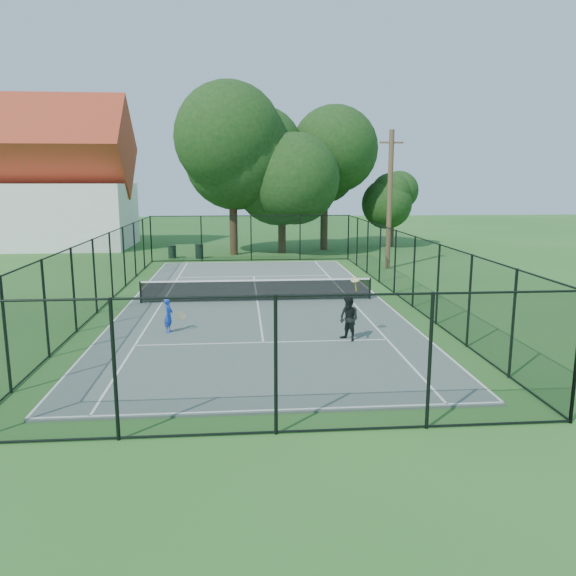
{
  "coord_description": "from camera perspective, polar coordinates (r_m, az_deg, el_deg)",
  "views": [
    {
      "loc": [
        -0.68,
        -24.01,
        5.26
      ],
      "look_at": [
        1.1,
        -3.0,
        1.2
      ],
      "focal_mm": 35.0,
      "sensor_mm": 36.0,
      "label": 1
    }
  ],
  "objects": [
    {
      "name": "trash_bin_right",
      "position": [
        38.77,
        -9.0,
        3.71
      ],
      "size": [
        0.58,
        0.58,
        0.98
      ],
      "color": "black",
      "rests_on": "ground"
    },
    {
      "name": "trash_bin_left",
      "position": [
        39.29,
        -11.69,
        3.64
      ],
      "size": [
        0.58,
        0.58,
        0.88
      ],
      "color": "black",
      "rests_on": "ground"
    },
    {
      "name": "tennis_net",
      "position": [
        24.47,
        -3.15,
        -0.15
      ],
      "size": [
        10.08,
        0.08,
        0.95
      ],
      "color": "black",
      "rests_on": "tennis_court"
    },
    {
      "name": "building",
      "position": [
        48.82,
        -24.72,
        9.53
      ],
      "size": [
        15.3,
        8.15,
        11.87
      ],
      "color": "silver",
      "rests_on": "ground"
    },
    {
      "name": "tree_near_right",
      "position": [
        43.17,
        3.74,
        11.61
      ],
      "size": [
        6.62,
        6.62,
        9.13
      ],
      "color": "#332114",
      "rests_on": "ground"
    },
    {
      "name": "player_blue",
      "position": [
        19.86,
        -12.03,
        -2.72
      ],
      "size": [
        0.77,
        0.49,
        1.21
      ],
      "color": "blue",
      "rests_on": "tennis_court"
    },
    {
      "name": "utility_pole",
      "position": [
        34.19,
        10.29,
        8.84
      ],
      "size": [
        1.4,
        0.3,
        8.14
      ],
      "color": "#4C3823",
      "rests_on": "ground"
    },
    {
      "name": "fence",
      "position": [
        24.31,
        -3.17,
        1.99
      ],
      "size": [
        13.1,
        26.1,
        3.0
      ],
      "color": "black",
      "rests_on": "ground"
    },
    {
      "name": "ground",
      "position": [
        24.58,
        -3.14,
        -1.47
      ],
      "size": [
        120.0,
        120.0,
        0.0
      ],
      "primitive_type": "plane",
      "color": "#285E20"
    },
    {
      "name": "tree_near_left",
      "position": [
        40.22,
        -5.67,
        12.21
      ],
      "size": [
        7.75,
        7.75,
        10.1
      ],
      "color": "#332114",
      "rests_on": "ground"
    },
    {
      "name": "tree_near_mid",
      "position": [
        41.05,
        -0.63,
        11.6
      ],
      "size": [
        7.15,
        7.15,
        9.35
      ],
      "color": "#332114",
      "rests_on": "ground"
    },
    {
      "name": "player_black",
      "position": [
        18.52,
        6.21,
        -3.11
      ],
      "size": [
        0.87,
        1.07,
        2.02
      ],
      "color": "black",
      "rests_on": "tennis_court"
    },
    {
      "name": "tree_far_right",
      "position": [
        45.77,
        10.44,
        8.3
      ],
      "size": [
        4.06,
        4.06,
        5.38
      ],
      "color": "#332114",
      "rests_on": "ground"
    },
    {
      "name": "tennis_court",
      "position": [
        24.58,
        -3.14,
        -1.4
      ],
      "size": [
        11.0,
        24.0,
        0.06
      ],
      "primitive_type": "cube",
      "color": "#55655F",
      "rests_on": "ground"
    }
  ]
}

